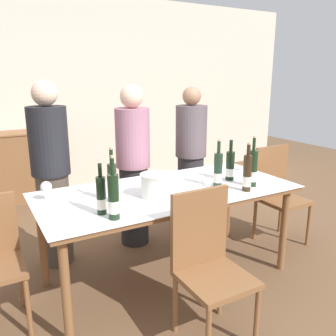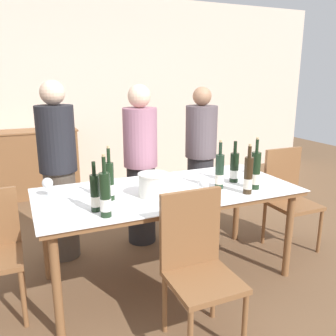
{
  "view_description": "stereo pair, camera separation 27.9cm",
  "coord_description": "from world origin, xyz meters",
  "px_view_note": "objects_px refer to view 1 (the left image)",
  "views": [
    {
      "loc": [
        -1.33,
        -2.36,
        1.67
      ],
      "look_at": [
        0.0,
        0.0,
        0.96
      ],
      "focal_mm": 38.0,
      "sensor_mm": 36.0,
      "label": 1
    },
    {
      "loc": [
        -1.08,
        -2.48,
        1.67
      ],
      "look_at": [
        0.0,
        0.0,
        0.96
      ],
      "focal_mm": 38.0,
      "sensor_mm": 36.0,
      "label": 2
    }
  ],
  "objects_px": {
    "sideboard_cabinet": "(12,167)",
    "person_guest_right": "(191,160)",
    "chair_near_front": "(208,257)",
    "person_host": "(52,176)",
    "wine_bottle_3": "(230,166)",
    "wine_bottle_6": "(252,169)",
    "wine_glass_0": "(248,161)",
    "wine_glass_2": "(46,188)",
    "wine_glass_1": "(206,183)",
    "dining_table": "(168,198)",
    "wine_bottle_4": "(101,196)",
    "person_guest_left": "(133,167)",
    "wine_bottle_5": "(218,171)",
    "wine_bottle_1": "(247,174)",
    "wine_bottle_2": "(112,184)",
    "ice_bucket": "(155,185)",
    "wine_bottle_0": "(114,198)",
    "chair_right_end": "(277,189)"
  },
  "relations": [
    {
      "from": "wine_bottle_0",
      "to": "ice_bucket",
      "type": "bearing_deg",
      "value": 30.33
    },
    {
      "from": "dining_table",
      "to": "wine_bottle_2",
      "type": "relative_size",
      "value": 5.11
    },
    {
      "from": "person_guest_left",
      "to": "wine_glass_1",
      "type": "bearing_deg",
      "value": -82.55
    },
    {
      "from": "wine_glass_0",
      "to": "wine_glass_2",
      "type": "distance_m",
      "value": 1.83
    },
    {
      "from": "chair_near_front",
      "to": "person_host",
      "type": "distance_m",
      "value": 1.59
    },
    {
      "from": "wine_bottle_2",
      "to": "wine_glass_2",
      "type": "bearing_deg",
      "value": 147.62
    },
    {
      "from": "sideboard_cabinet",
      "to": "chair_near_front",
      "type": "relative_size",
      "value": 1.26
    },
    {
      "from": "dining_table",
      "to": "wine_bottle_3",
      "type": "xyz_separation_m",
      "value": [
        0.61,
        -0.02,
        0.19
      ]
    },
    {
      "from": "wine_bottle_3",
      "to": "wine_glass_1",
      "type": "xyz_separation_m",
      "value": [
        -0.44,
        -0.27,
        -0.01
      ]
    },
    {
      "from": "wine_glass_0",
      "to": "wine_glass_1",
      "type": "distance_m",
      "value": 0.87
    },
    {
      "from": "wine_bottle_4",
      "to": "wine_glass_2",
      "type": "distance_m",
      "value": 0.52
    },
    {
      "from": "chair_right_end",
      "to": "chair_near_front",
      "type": "xyz_separation_m",
      "value": [
        -1.43,
        -0.79,
        -0.01
      ]
    },
    {
      "from": "wine_bottle_1",
      "to": "wine_glass_0",
      "type": "xyz_separation_m",
      "value": [
        0.4,
        0.44,
        -0.03
      ]
    },
    {
      "from": "wine_bottle_3",
      "to": "chair_near_front",
      "type": "xyz_separation_m",
      "value": [
        -0.71,
        -0.67,
        -0.36
      ]
    },
    {
      "from": "wine_bottle_5",
      "to": "wine_glass_1",
      "type": "relative_size",
      "value": 2.58
    },
    {
      "from": "dining_table",
      "to": "sideboard_cabinet",
      "type": "bearing_deg",
      "value": 108.27
    },
    {
      "from": "wine_bottle_4",
      "to": "chair_near_front",
      "type": "relative_size",
      "value": 0.35
    },
    {
      "from": "wine_bottle_2",
      "to": "person_guest_left",
      "type": "xyz_separation_m",
      "value": [
        0.51,
        0.78,
        -0.12
      ]
    },
    {
      "from": "wine_bottle_2",
      "to": "person_host",
      "type": "bearing_deg",
      "value": 109.4
    },
    {
      "from": "wine_bottle_1",
      "to": "wine_glass_2",
      "type": "distance_m",
      "value": 1.52
    },
    {
      "from": "wine_glass_1",
      "to": "person_guest_right",
      "type": "relative_size",
      "value": 0.1
    },
    {
      "from": "sideboard_cabinet",
      "to": "wine_bottle_6",
      "type": "relative_size",
      "value": 2.92
    },
    {
      "from": "wine_glass_1",
      "to": "person_guest_right",
      "type": "distance_m",
      "value": 1.2
    },
    {
      "from": "wine_glass_1",
      "to": "wine_glass_2",
      "type": "xyz_separation_m",
      "value": [
        -1.05,
        0.51,
        -0.01
      ]
    },
    {
      "from": "ice_bucket",
      "to": "person_host",
      "type": "xyz_separation_m",
      "value": [
        -0.59,
        0.83,
        -0.06
      ]
    },
    {
      "from": "wine_bottle_4",
      "to": "person_guest_right",
      "type": "relative_size",
      "value": 0.22
    },
    {
      "from": "wine_bottle_3",
      "to": "person_guest_right",
      "type": "height_order",
      "value": "person_guest_right"
    },
    {
      "from": "chair_near_front",
      "to": "person_guest_left",
      "type": "height_order",
      "value": "person_guest_left"
    },
    {
      "from": "wine_bottle_4",
      "to": "wine_glass_2",
      "type": "height_order",
      "value": "wine_bottle_4"
    },
    {
      "from": "wine_bottle_3",
      "to": "wine_bottle_6",
      "type": "bearing_deg",
      "value": -78.14
    },
    {
      "from": "sideboard_cabinet",
      "to": "person_guest_right",
      "type": "height_order",
      "value": "person_guest_right"
    },
    {
      "from": "wine_glass_2",
      "to": "chair_near_front",
      "type": "distance_m",
      "value": 1.26
    },
    {
      "from": "person_host",
      "to": "person_guest_left",
      "type": "bearing_deg",
      "value": 0.66
    },
    {
      "from": "person_guest_right",
      "to": "person_guest_left",
      "type": "bearing_deg",
      "value": -177.73
    },
    {
      "from": "wine_bottle_3",
      "to": "wine_glass_2",
      "type": "distance_m",
      "value": 1.52
    },
    {
      "from": "wine_bottle_6",
      "to": "person_guest_left",
      "type": "relative_size",
      "value": 0.26
    },
    {
      "from": "dining_table",
      "to": "ice_bucket",
      "type": "relative_size",
      "value": 8.97
    },
    {
      "from": "person_host",
      "to": "wine_bottle_3",
      "type": "bearing_deg",
      "value": -28.98
    },
    {
      "from": "wine_bottle_2",
      "to": "wine_glass_0",
      "type": "relative_size",
      "value": 2.76
    },
    {
      "from": "wine_bottle_1",
      "to": "wine_bottle_2",
      "type": "distance_m",
      "value": 1.05
    },
    {
      "from": "ice_bucket",
      "to": "wine_bottle_5",
      "type": "height_order",
      "value": "wine_bottle_5"
    },
    {
      "from": "person_guest_right",
      "to": "wine_bottle_5",
      "type": "bearing_deg",
      "value": -109.51
    },
    {
      "from": "wine_bottle_4",
      "to": "wine_bottle_5",
      "type": "height_order",
      "value": "wine_bottle_5"
    },
    {
      "from": "wine_bottle_6",
      "to": "person_guest_right",
      "type": "xyz_separation_m",
      "value": [
        0.06,
        1.02,
        -0.15
      ]
    },
    {
      "from": "wine_bottle_1",
      "to": "person_guest_left",
      "type": "bearing_deg",
      "value": 115.2
    },
    {
      "from": "chair_right_end",
      "to": "person_host",
      "type": "relative_size",
      "value": 0.6
    },
    {
      "from": "dining_table",
      "to": "wine_bottle_3",
      "type": "distance_m",
      "value": 0.63
    },
    {
      "from": "wine_bottle_4",
      "to": "person_host",
      "type": "xyz_separation_m",
      "value": [
        -0.12,
        0.95,
        -0.08
      ]
    },
    {
      "from": "wine_bottle_1",
      "to": "chair_near_front",
      "type": "distance_m",
      "value": 0.82
    },
    {
      "from": "wine_bottle_1",
      "to": "wine_bottle_4",
      "type": "relative_size",
      "value": 1.13
    }
  ]
}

